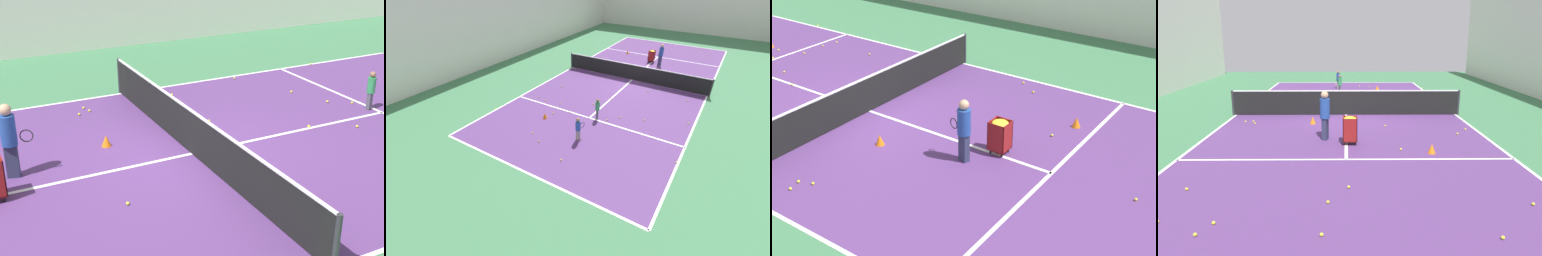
% 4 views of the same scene
% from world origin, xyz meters
% --- Properties ---
extents(ground_plane, '(36.76, 36.76, 0.00)m').
position_xyz_m(ground_plane, '(0.00, 0.00, 0.00)').
color(ground_plane, '#3D754C').
extents(court_playing_area, '(9.59, 21.56, 0.00)m').
position_xyz_m(court_playing_area, '(0.00, 0.00, 0.00)').
color(court_playing_area, '#563370').
rests_on(court_playing_area, ground).
extents(line_baseline_near, '(9.59, 0.10, 0.00)m').
position_xyz_m(line_baseline_near, '(0.00, -10.78, 0.01)').
color(line_baseline_near, white).
rests_on(line_baseline_near, ground).
extents(line_sideline_left, '(0.10, 21.56, 0.00)m').
position_xyz_m(line_sideline_left, '(-4.80, 0.00, 0.01)').
color(line_sideline_left, white).
rests_on(line_sideline_left, ground).
extents(line_sideline_right, '(0.10, 21.56, 0.00)m').
position_xyz_m(line_sideline_right, '(4.80, 0.00, 0.01)').
color(line_sideline_right, white).
rests_on(line_sideline_right, ground).
extents(line_service_near, '(9.59, 0.10, 0.00)m').
position_xyz_m(line_service_near, '(0.00, -5.93, 0.01)').
color(line_service_near, white).
rests_on(line_service_near, ground).
extents(line_service_far, '(9.59, 0.10, 0.00)m').
position_xyz_m(line_service_far, '(0.00, 5.93, 0.01)').
color(line_service_far, white).
rests_on(line_service_far, ground).
extents(line_centre_service, '(0.10, 11.86, 0.00)m').
position_xyz_m(line_centre_service, '(0.00, 0.00, 0.01)').
color(line_centre_service, white).
rests_on(line_centre_service, ground).
extents(tennis_net, '(9.89, 0.10, 1.09)m').
position_xyz_m(tennis_net, '(0.00, 0.00, 0.56)').
color(tennis_net, '#2D2D33').
rests_on(tennis_net, ground).
extents(player_near_baseline, '(0.28, 0.58, 1.13)m').
position_xyz_m(player_near_baseline, '(0.49, -7.85, 0.65)').
color(player_near_baseline, gray).
rests_on(player_near_baseline, ground).
extents(coach_at_net, '(0.41, 0.69, 1.64)m').
position_xyz_m(coach_at_net, '(0.70, 3.87, 0.94)').
color(coach_at_net, '#2D3351').
rests_on(coach_at_net, ground).
extents(child_midcourt, '(0.29, 0.29, 1.11)m').
position_xyz_m(child_midcourt, '(0.35, -5.76, 0.64)').
color(child_midcourt, '#4C4C56').
rests_on(child_midcourt, ground).
extents(ball_cart, '(0.46, 0.47, 0.91)m').
position_xyz_m(ball_cart, '(-0.12, 4.40, 0.62)').
color(ball_cart, maroon).
rests_on(ball_cart, ground).
extents(training_cone_0, '(0.24, 0.24, 0.30)m').
position_xyz_m(training_cone_0, '(-1.95, -7.14, 0.15)').
color(training_cone_0, orange).
rests_on(training_cone_0, ground).
extents(training_cone_1, '(0.24, 0.24, 0.29)m').
position_xyz_m(training_cone_1, '(-2.55, 5.40, 0.15)').
color(training_cone_1, orange).
rests_on(training_cone_1, ground).
extents(training_cone_2, '(0.23, 0.23, 0.28)m').
position_xyz_m(training_cone_2, '(1.31, 1.63, 0.14)').
color(training_cone_2, orange).
rests_on(training_cone_2, ground).
extents(tennis_ball_0, '(0.07, 0.07, 0.07)m').
position_xyz_m(tennis_ball_0, '(-4.45, -0.24, 0.04)').
color(tennis_ball_0, yellow).
rests_on(tennis_ball_0, ground).
extents(tennis_ball_1, '(0.07, 0.07, 0.07)m').
position_xyz_m(tennis_ball_1, '(0.54, -0.27, 0.04)').
color(tennis_ball_1, yellow).
rests_on(tennis_ball_1, ground).
extents(tennis_ball_3, '(0.07, 0.07, 0.07)m').
position_xyz_m(tennis_ball_3, '(-0.90, -8.95, 0.04)').
color(tennis_ball_3, yellow).
rests_on(tennis_ball_3, ground).
extents(tennis_ball_4, '(0.07, 0.07, 0.07)m').
position_xyz_m(tennis_ball_4, '(-4.40, 2.70, 0.04)').
color(tennis_ball_4, yellow).
rests_on(tennis_ball_4, ground).
extents(tennis_ball_5, '(0.07, 0.07, 0.07)m').
position_xyz_m(tennis_ball_5, '(0.39, 8.74, 0.04)').
color(tennis_ball_5, yellow).
rests_on(tennis_ball_5, ground).
extents(tennis_ball_6, '(0.07, 0.07, 0.07)m').
position_xyz_m(tennis_ball_6, '(-3.15, -5.54, 0.04)').
color(tennis_ball_6, yellow).
rests_on(tennis_ball_6, ground).
extents(tennis_ball_7, '(0.07, 0.07, 0.07)m').
position_xyz_m(tennis_ball_7, '(1.32, -5.10, 0.04)').
color(tennis_ball_7, yellow).
rests_on(tennis_ball_7, ground).
extents(tennis_ball_8, '(0.07, 0.07, 0.07)m').
position_xyz_m(tennis_ball_8, '(-1.58, -8.58, 0.04)').
color(tennis_ball_8, yellow).
rests_on(tennis_ball_8, ground).
extents(tennis_ball_9, '(0.07, 0.07, 0.07)m').
position_xyz_m(tennis_ball_9, '(-1.49, 2.14, 0.04)').
color(tennis_ball_9, yellow).
rests_on(tennis_ball_9, ground).
extents(tennis_ball_10, '(0.07, 0.07, 0.07)m').
position_xyz_m(tennis_ball_10, '(-2.17, -5.47, 0.04)').
color(tennis_ball_10, yellow).
rests_on(tennis_ball_10, ground).
extents(tennis_ball_11, '(0.07, 0.07, 0.07)m').
position_xyz_m(tennis_ball_11, '(2.52, -4.70, 0.04)').
color(tennis_ball_11, yellow).
rests_on(tennis_ball_11, ground).
extents(tennis_ball_12, '(0.07, 0.07, 0.07)m').
position_xyz_m(tennis_ball_12, '(-3.89, 8.88, 0.04)').
color(tennis_ball_12, yellow).
rests_on(tennis_ball_12, ground).
extents(tennis_ball_13, '(0.07, 0.07, 0.07)m').
position_xyz_m(tennis_ball_13, '(3.65, 8.03, 0.04)').
color(tennis_ball_13, yellow).
rests_on(tennis_ball_13, ground).
extents(tennis_ball_14, '(0.07, 0.07, 0.07)m').
position_xyz_m(tennis_ball_14, '(-4.88, -7.79, 0.04)').
color(tennis_ball_14, yellow).
rests_on(tennis_ball_14, ground).
extents(tennis_ball_15, '(0.07, 0.07, 0.07)m').
position_xyz_m(tennis_ball_15, '(-1.18, -6.01, 0.04)').
color(tennis_ball_15, yellow).
rests_on(tennis_ball_15, ground).
extents(tennis_ball_16, '(0.07, 0.07, 0.07)m').
position_xyz_m(tennis_ball_16, '(-1.86, -6.56, 0.04)').
color(tennis_ball_16, yellow).
rests_on(tennis_ball_16, ground).
extents(tennis_ball_17, '(0.07, 0.07, 0.07)m').
position_xyz_m(tennis_ball_17, '(0.05, -3.42, 0.04)').
color(tennis_ball_17, yellow).
rests_on(tennis_ball_17, ground).
extents(tennis_ball_18, '(0.07, 0.07, 0.07)m').
position_xyz_m(tennis_ball_18, '(-1.67, 5.11, 0.04)').
color(tennis_ball_18, yellow).
rests_on(tennis_ball_18, ground).
extents(tennis_ball_19, '(0.07, 0.07, 0.07)m').
position_xyz_m(tennis_ball_19, '(0.90, -5.66, 0.04)').
color(tennis_ball_19, yellow).
rests_on(tennis_ball_19, ground).
extents(tennis_ball_20, '(0.07, 0.07, 0.07)m').
position_xyz_m(tennis_ball_20, '(1.55, -1.29, 0.04)').
color(tennis_ball_20, yellow).
rests_on(tennis_ball_20, ground).
extents(tennis_ball_21, '(0.07, 0.07, 0.07)m').
position_xyz_m(tennis_ball_21, '(2.68, 10.02, 0.04)').
color(tennis_ball_21, yellow).
rests_on(tennis_ball_21, ground).
extents(tennis_ball_22, '(0.07, 0.07, 0.07)m').
position_xyz_m(tennis_ball_22, '(-3.93, 3.32, 0.04)').
color(tennis_ball_22, yellow).
rests_on(tennis_ball_22, ground).
extents(tennis_ball_23, '(0.07, 0.07, 0.07)m').
position_xyz_m(tennis_ball_23, '(3.94, -1.31, 0.04)').
color(tennis_ball_23, yellow).
rests_on(tennis_ball_23, ground).
extents(tennis_ball_24, '(0.07, 0.07, 0.07)m').
position_xyz_m(tennis_ball_24, '(4.50, -3.85, 0.04)').
color(tennis_ball_24, yellow).
rests_on(tennis_ball_24, ground).
extents(tennis_ball_25, '(0.07, 0.07, 0.07)m').
position_xyz_m(tennis_ball_25, '(4.73, -7.18, 0.04)').
color(tennis_ball_25, yellow).
rests_on(tennis_ball_25, ground).
extents(tennis_ball_26, '(0.07, 0.07, 0.07)m').
position_xyz_m(tennis_ball_26, '(3.58, 1.66, 0.04)').
color(tennis_ball_26, yellow).
rests_on(tennis_ball_26, ground).
extents(tennis_ball_27, '(0.07, 0.07, 0.07)m').
position_xyz_m(tennis_ball_27, '(-3.77, -5.43, 0.04)').
color(tennis_ball_27, yellow).
rests_on(tennis_ball_27, ground).
extents(tennis_ball_28, '(0.07, 0.07, 0.07)m').
position_xyz_m(tennis_ball_28, '(0.68, -9.50, 0.04)').
color(tennis_ball_28, yellow).
rests_on(tennis_ball_28, ground).
extents(tennis_ball_29, '(0.07, 0.07, 0.07)m').
position_xyz_m(tennis_ball_29, '(2.50, 9.60, 0.04)').
color(tennis_ball_29, yellow).
rests_on(tennis_ball_29, ground).
extents(tennis_ball_30, '(0.07, 0.07, 0.07)m').
position_xyz_m(tennis_ball_30, '(0.44, 10.05, 0.04)').
color(tennis_ball_30, yellow).
rests_on(tennis_ball_30, ground).
extents(tennis_ball_31, '(0.07, 0.07, 0.07)m').
position_xyz_m(tennis_ball_31, '(3.72, 1.33, 0.04)').
color(tennis_ball_31, yellow).
rests_on(tennis_ball_31, ground).
extents(tennis_ball_32, '(0.07, 0.07, 0.07)m').
position_xyz_m(tennis_ball_32, '(-3.52, -3.39, 0.04)').
color(tennis_ball_32, yellow).
rests_on(tennis_ball_32, ground).
extents(tennis_ball_33, '(0.07, 0.07, 0.07)m').
position_xyz_m(tennis_ball_33, '(-2.72, 10.18, 0.04)').
color(tennis_ball_33, yellow).
rests_on(tennis_ball_33, ground).
extents(tennis_ball_34, '(0.07, 0.07, 0.07)m').
position_xyz_m(tennis_ball_34, '(-0.05, 7.95, 0.04)').
color(tennis_ball_34, yellow).
rests_on(tennis_ball_34, ground).
extents(tennis_ball_35, '(0.07, 0.07, 0.07)m').
position_xyz_m(tennis_ball_35, '(-0.52, -4.54, 0.04)').
color(tennis_ball_35, yellow).
rests_on(tennis_ball_35, ground).
extents(tennis_ball_36, '(0.07, 0.07, 0.07)m').
position_xyz_m(tennis_ball_36, '(4.02, 1.41, 0.04)').
color(tennis_ball_36, yellow).
rests_on(tennis_ball_36, ground).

